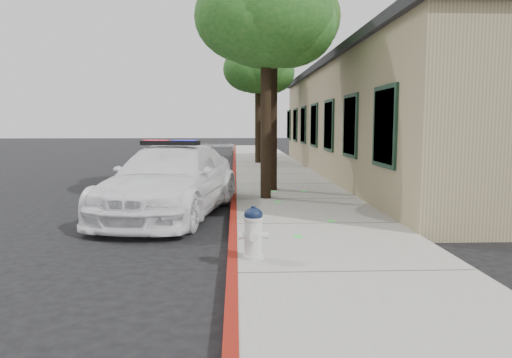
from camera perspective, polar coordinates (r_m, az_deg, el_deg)
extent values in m
plane|color=black|center=(9.14, -3.06, -6.19)|extent=(120.00, 120.00, 0.00)
cube|color=gray|center=(12.17, 4.66, -2.66)|extent=(3.20, 60.00, 0.15)
cube|color=maroon|center=(12.07, -2.62, -2.69)|extent=(0.14, 60.00, 0.16)
cube|color=tan|center=(19.09, 17.89, 6.17)|extent=(7.00, 20.00, 4.00)
cube|color=black|center=(19.21, 18.11, 12.50)|extent=(7.30, 20.30, 0.24)
cube|color=black|center=(10.38, 14.82, 5.97)|extent=(0.08, 1.48, 1.68)
cube|color=black|center=(13.28, 10.98, 6.13)|extent=(0.08, 1.48, 1.68)
cube|color=black|center=(16.21, 8.52, 6.23)|extent=(0.08, 1.48, 1.68)
cube|color=black|center=(19.16, 6.82, 6.28)|extent=(0.08, 1.48, 1.68)
cube|color=black|center=(22.13, 5.57, 6.32)|extent=(0.08, 1.48, 1.68)
cube|color=black|center=(25.11, 4.61, 6.35)|extent=(0.08, 1.48, 1.68)
cube|color=black|center=(28.09, 3.86, 6.37)|extent=(0.08, 1.48, 1.68)
imported|color=white|center=(10.81, -9.93, -0.19)|extent=(3.13, 5.60, 1.53)
cube|color=black|center=(10.75, -10.01, 4.19)|extent=(1.23, 0.51, 0.10)
cube|color=red|center=(10.86, -11.62, 4.21)|extent=(0.56, 0.34, 0.11)
cube|color=#0C0ED9|center=(10.65, -8.38, 4.23)|extent=(0.56, 0.34, 0.11)
cylinder|color=silver|center=(6.83, -0.31, -9.04)|extent=(0.30, 0.30, 0.05)
cylinder|color=silver|center=(6.77, -0.31, -6.82)|extent=(0.25, 0.25, 0.49)
cylinder|color=silver|center=(6.71, -0.31, -4.64)|extent=(0.28, 0.28, 0.04)
ellipsoid|color=black|center=(6.70, -0.31, -4.20)|extent=(0.26, 0.26, 0.19)
cylinder|color=black|center=(6.68, -0.31, -3.46)|extent=(0.06, 0.06, 0.05)
cylinder|color=silver|center=(6.76, -1.60, -6.65)|extent=(0.11, 0.10, 0.10)
cylinder|color=silver|center=(6.77, 0.98, -6.63)|extent=(0.11, 0.10, 0.10)
cylinder|color=silver|center=(6.61, -0.26, -6.79)|extent=(0.12, 0.11, 0.12)
cylinder|color=black|center=(12.13, 1.16, 6.39)|extent=(0.26, 0.26, 3.67)
ellipsoid|color=#19511A|center=(12.43, 1.19, 19.17)|extent=(3.26, 3.26, 2.77)
ellipsoid|color=#19511A|center=(12.64, 3.71, 17.53)|extent=(2.44, 2.44, 2.08)
ellipsoid|color=#19511A|center=(12.13, -0.95, 18.50)|extent=(2.55, 2.55, 2.16)
cylinder|color=black|center=(13.67, 1.90, 7.28)|extent=(0.29, 0.29, 4.09)
ellipsoid|color=#224A17|center=(14.04, 1.95, 19.77)|extent=(3.43, 3.43, 2.91)
ellipsoid|color=#224A17|center=(14.20, 4.09, 18.25)|extent=(2.76, 2.76, 2.35)
ellipsoid|color=#224A17|center=(13.89, -0.15, 18.99)|extent=(2.65, 2.65, 2.25)
cylinder|color=black|center=(23.31, 0.21, 6.42)|extent=(0.27, 0.27, 3.65)
ellipsoid|color=#174B17|center=(23.47, 0.22, 13.17)|extent=(3.13, 3.13, 2.66)
ellipsoid|color=#174B17|center=(23.54, 1.60, 12.39)|extent=(2.40, 2.40, 2.04)
ellipsoid|color=#174B17|center=(23.21, -0.72, 12.73)|extent=(2.50, 2.50, 2.13)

